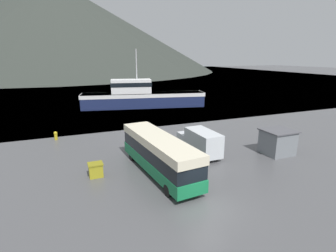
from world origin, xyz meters
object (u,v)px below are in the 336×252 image
at_px(fishing_boat, 141,97).
at_px(storage_bin, 96,170).
at_px(tour_bus, 159,153).
at_px(small_boat, 190,97).
at_px(dock_kiosk, 277,142).
at_px(delivery_van, 200,141).

bearing_deg(fishing_boat, storage_bin, -11.65).
height_order(tour_bus, storage_bin, tour_bus).
height_order(fishing_boat, small_boat, fishing_boat).
xyz_separation_m(tour_bus, small_boat, (20.11, 34.63, -1.39)).
distance_m(tour_bus, dock_kiosk, 12.69).
relative_size(delivery_van, dock_kiosk, 2.06).
relative_size(fishing_boat, dock_kiosk, 7.88).
bearing_deg(delivery_van, small_boat, 63.45).
relative_size(tour_bus, fishing_boat, 0.46).
height_order(tour_bus, small_boat, tour_bus).
bearing_deg(dock_kiosk, delivery_van, 158.95).
xyz_separation_m(storage_bin, dock_kiosk, (17.74, -1.45, 0.67)).
bearing_deg(delivery_van, tour_bus, -155.41).
xyz_separation_m(fishing_boat, storage_bin, (-11.98, -27.75, -1.45)).
bearing_deg(fishing_boat, tour_bus, -1.69).
xyz_separation_m(delivery_van, dock_kiosk, (7.32, -2.82, -0.08)).
height_order(storage_bin, small_boat, storage_bin).
distance_m(tour_bus, delivery_van, 5.99).
height_order(delivery_van, dock_kiosk, delivery_van).
bearing_deg(fishing_boat, small_boat, 124.68).
xyz_separation_m(delivery_van, fishing_boat, (1.56, 26.38, 0.70)).
distance_m(fishing_boat, storage_bin, 30.26).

